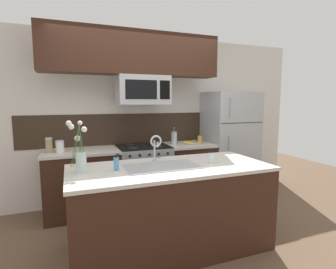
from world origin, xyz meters
name	(u,v)px	position (x,y,z in m)	size (l,w,h in m)	color
ground_plane	(164,232)	(0.00, 0.00, 0.00)	(10.00, 10.00, 0.00)	brown
rear_partition	(154,119)	(0.30, 1.28, 1.30)	(5.20, 0.10, 2.60)	silver
splash_band	(138,129)	(0.00, 1.22, 1.15)	(3.50, 0.01, 0.48)	#332319
back_counter_left	(83,182)	(-0.88, 0.90, 0.46)	(1.03, 0.65, 0.91)	#381E14
back_counter_right	(188,171)	(0.75, 0.90, 0.46)	(0.76, 0.65, 0.91)	#381E14
stove_range	(143,176)	(0.00, 0.90, 0.46)	(0.76, 0.64, 0.93)	#A8AAAF
microwave	(143,90)	(0.00, 0.88, 1.74)	(0.74, 0.40, 0.41)	#A8AAAF
upper_cabinet_band	(134,53)	(-0.13, 0.85, 2.25)	(2.50, 0.34, 0.60)	#381E14
refrigerator	(229,143)	(1.52, 0.92, 0.87)	(0.81, 0.74, 1.73)	#A8AAAF
storage_jar_tall	(49,145)	(-1.28, 0.87, 1.01)	(0.08, 0.08, 0.20)	#997F5B
storage_jar_medium	(60,146)	(-1.15, 0.87, 0.99)	(0.11, 0.11, 0.16)	silver
banana_bunch	(189,143)	(0.74, 0.84, 0.93)	(0.19, 0.12, 0.08)	yellow
french_press	(174,138)	(0.53, 0.96, 1.01)	(0.09, 0.09, 0.27)	silver
coffee_tin	(200,139)	(0.98, 0.95, 0.97)	(0.08, 0.08, 0.11)	gold
island_counter	(171,207)	(-0.05, -0.35, 0.46)	(2.09, 0.93, 0.91)	#381E14
kitchen_sink	(162,173)	(-0.14, -0.35, 0.84)	(0.76, 0.44, 0.16)	#ADAFB5
sink_faucet	(156,145)	(-0.14, -0.13, 1.11)	(0.14, 0.14, 0.31)	#B7BABF
dish_soap_bottle	(116,163)	(-0.61, -0.32, 0.98)	(0.06, 0.05, 0.16)	#4C93C6
drinking_glass	(211,158)	(0.42, -0.39, 0.96)	(0.07, 0.07, 0.11)	silver
flower_vase	(80,156)	(-0.94, -0.29, 1.07)	(0.19, 0.13, 0.50)	silver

